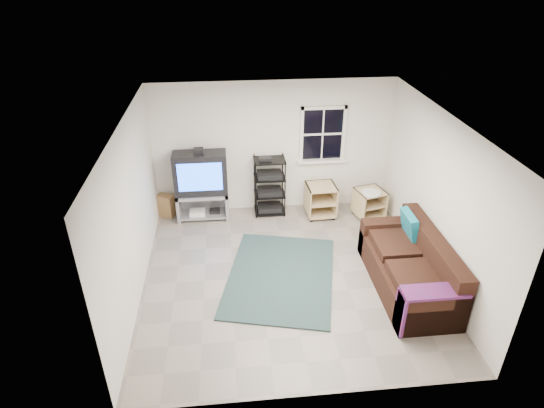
{
  "coord_description": "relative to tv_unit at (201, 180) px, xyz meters",
  "views": [
    {
      "loc": [
        -0.85,
        -5.83,
        4.62
      ],
      "look_at": [
        -0.22,
        0.4,
        1.12
      ],
      "focal_mm": 30.0,
      "sensor_mm": 36.0,
      "label": 1
    }
  ],
  "objects": [
    {
      "name": "sofa",
      "position": [
        3.25,
        -2.5,
        -0.46
      ],
      "size": [
        0.95,
        2.15,
        0.98
      ],
      "color": "black",
      "rests_on": "ground"
    },
    {
      "name": "shag_rug",
      "position": [
        1.29,
        -2.05,
        -0.79
      ],
      "size": [
        2.14,
        2.6,
        0.03
      ],
      "primitive_type": "cube",
      "rotation": [
        0.0,
        0.0,
        -0.24
      ],
      "color": "black",
      "rests_on": "ground"
    },
    {
      "name": "av_rack",
      "position": [
        1.31,
        0.03,
        -0.28
      ],
      "size": [
        0.6,
        0.44,
        1.2
      ],
      "color": "black",
      "rests_on": "ground"
    },
    {
      "name": "room",
      "position": [
        2.36,
        0.24,
        0.67
      ],
      "size": [
        4.6,
        4.62,
        4.6
      ],
      "color": "gray",
      "rests_on": "ground"
    },
    {
      "name": "side_table_right",
      "position": [
        3.23,
        -0.29,
        -0.47
      ],
      "size": [
        0.62,
        0.62,
        0.59
      ],
      "rotation": [
        0.0,
        0.0,
        0.24
      ],
      "color": "tan",
      "rests_on": "ground"
    },
    {
      "name": "side_table_left",
      "position": [
        2.3,
        -0.13,
        -0.46
      ],
      "size": [
        0.58,
        0.58,
        0.65
      ],
      "rotation": [
        0.0,
        0.0,
        0.05
      ],
      "color": "tan",
      "rests_on": "ground"
    },
    {
      "name": "paper_bag",
      "position": [
        -0.73,
        0.11,
        -0.58
      ],
      "size": [
        0.37,
        0.31,
        0.45
      ],
      "primitive_type": "cube",
      "rotation": [
        0.0,
        0.0,
        -0.42
      ],
      "color": "olive",
      "rests_on": "ground"
    },
    {
      "name": "tv_unit",
      "position": [
        0.0,
        0.0,
        0.0
      ],
      "size": [
        0.99,
        0.5,
        1.46
      ],
      "color": "#93939A",
      "rests_on": "ground"
    }
  ]
}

